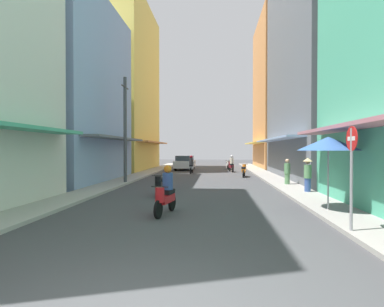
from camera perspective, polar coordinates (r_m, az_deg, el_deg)
The scene contains 19 objects.
ground_plane at distance 19.21m, azimuth 1.39°, elevation -5.47°, with size 86.21×86.21×0.00m, color #424244.
sidewalk_left at distance 20.10m, azimuth -12.95°, elevation -5.04°, with size 1.58×47.18×0.12m, color #ADA89E.
sidewalk_right at distance 19.57m, azimuth 16.13°, elevation -5.21°, with size 1.58×47.18×0.12m, color #9E9991.
building_left_mid at distance 21.73m, azimuth -22.75°, elevation 10.51°, with size 7.05×9.86×11.58m.
building_left_far at distance 32.58m, azimuth -13.32°, elevation 11.78°, with size 7.05×11.17×16.65m.
building_right_mid at distance 24.39m, azimuth 23.87°, elevation 17.13°, with size 7.05×13.14×17.98m.
building_right_far at distance 36.14m, azimuth 17.10°, elevation 10.59°, with size 7.05×10.22×16.56m.
motorbike_orange at distance 23.41m, azimuth 9.70°, elevation -3.12°, with size 0.58×1.80×0.96m.
motorbike_silver at distance 26.36m, azimuth -0.10°, elevation -2.24°, with size 0.55×1.81×1.58m.
motorbike_maroon at distance 28.38m, azimuth 7.36°, elevation -2.03°, with size 0.58×1.80×1.58m.
motorbike_red at distance 9.88m, azimuth -4.92°, elevation -7.28°, with size 0.61×1.79×1.58m.
motorbike_white at distance 31.82m, azimuth 6.75°, elevation -2.08°, with size 0.55×1.81×0.96m.
motorbike_black at distance 13.85m, azimuth -6.20°, elevation -5.80°, with size 0.55×1.81×0.96m.
parked_car at distance 31.03m, azimuth -1.34°, elevation -1.72°, with size 1.92×4.17×1.45m.
pedestrian_foreground at distance 15.19m, azimuth 20.85°, elevation -3.56°, with size 0.44×0.44×1.69m.
pedestrian_midway at distance 18.10m, azimuth 17.41°, elevation -3.44°, with size 0.34×0.34×1.55m.
vendor_umbrella at distance 10.89m, azimuth 24.18°, elevation 1.68°, with size 1.98×1.98×2.50m.
utility_pole at distance 18.84m, azimuth -12.41°, elevation 4.44°, with size 0.20×1.20×6.44m.
street_sign_no_entry at distance 8.31m, azimuth 27.71°, elevation -1.87°, with size 0.07×0.60×2.65m.
Camera 1 is at (1.07, -3.48, 2.09)m, focal length 28.47 mm.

